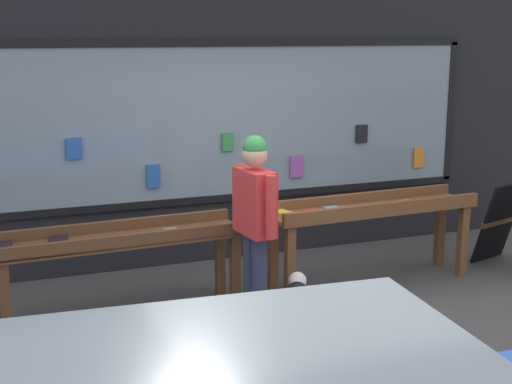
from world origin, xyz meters
name	(u,v)px	position (x,y,z in m)	size (l,w,h in m)	color
ground_plane	(293,335)	(0.00, 0.00, 0.00)	(40.00, 40.00, 0.00)	#474444
shopfront_facade	(208,124)	(-0.04, 2.39, 1.60)	(8.73, 0.29, 3.21)	black
display_table_left	(121,246)	(-1.32, 0.97, 0.69)	(2.33, 0.68, 0.87)	brown
display_table_right	(372,216)	(1.32, 0.97, 0.74)	(2.33, 0.65, 0.93)	brown
person_browsing	(255,214)	(-0.20, 0.43, 1.03)	(0.27, 0.68, 1.74)	#2D334C
small_dog	(297,292)	(0.16, 0.28, 0.28)	(0.36, 0.57, 0.41)	white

